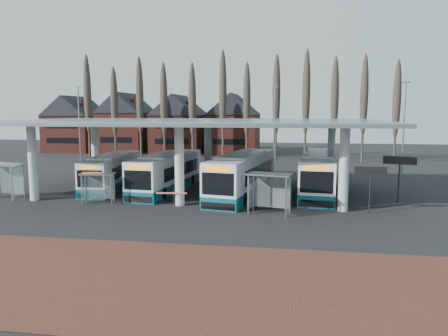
% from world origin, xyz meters
% --- Properties ---
extents(ground, '(140.00, 140.00, 0.00)m').
position_xyz_m(ground, '(0.00, 0.00, 0.00)').
color(ground, black).
rests_on(ground, ground).
extents(brick_strip, '(70.00, 10.00, 0.03)m').
position_xyz_m(brick_strip, '(0.00, -12.00, 0.01)').
color(brick_strip, '#582E23').
rests_on(brick_strip, ground).
extents(station_canopy, '(32.00, 16.00, 6.34)m').
position_xyz_m(station_canopy, '(0.00, 8.00, 5.68)').
color(station_canopy, silver).
rests_on(station_canopy, ground).
extents(poplar_row, '(45.10, 1.10, 14.50)m').
position_xyz_m(poplar_row, '(0.00, 33.00, 8.78)').
color(poplar_row, '#473D33').
rests_on(poplar_row, ground).
extents(townhouse_row, '(36.80, 10.30, 12.25)m').
position_xyz_m(townhouse_row, '(-15.75, 44.00, 5.94)').
color(townhouse_row, maroon).
rests_on(townhouse_row, ground).
extents(lamp_post_a, '(0.80, 0.16, 10.17)m').
position_xyz_m(lamp_post_a, '(-18.00, 22.00, 5.34)').
color(lamp_post_a, slate).
rests_on(lamp_post_a, ground).
extents(lamp_post_b, '(0.80, 0.16, 10.17)m').
position_xyz_m(lamp_post_b, '(6.00, 26.00, 5.34)').
color(lamp_post_b, slate).
rests_on(lamp_post_b, ground).
extents(lamp_post_c, '(0.80, 0.16, 10.17)m').
position_xyz_m(lamp_post_c, '(20.00, 20.00, 5.34)').
color(lamp_post_c, slate).
rests_on(lamp_post_c, ground).
extents(bus_0, '(3.37, 11.36, 3.11)m').
position_xyz_m(bus_0, '(-8.11, 8.91, 1.47)').
color(bus_0, white).
rests_on(bus_0, ground).
extents(bus_1, '(3.66, 12.21, 3.34)m').
position_xyz_m(bus_1, '(-2.73, 8.48, 1.57)').
color(bus_1, white).
rests_on(bus_1, ground).
extents(bus_2, '(4.76, 13.12, 3.57)m').
position_xyz_m(bus_2, '(4.24, 7.32, 1.68)').
color(bus_2, white).
rests_on(bus_2, ground).
extents(bus_3, '(3.86, 13.00, 3.56)m').
position_xyz_m(bus_3, '(10.73, 9.30, 1.68)').
color(bus_3, white).
rests_on(bus_3, ground).
extents(shelter_0, '(3.37, 2.14, 2.91)m').
position_xyz_m(shelter_0, '(-14.59, 2.75, 2.11)').
color(shelter_0, gray).
rests_on(shelter_0, ground).
extents(shelter_1, '(2.75, 1.70, 2.39)m').
position_xyz_m(shelter_1, '(-6.36, 2.17, 1.74)').
color(shelter_1, gray).
rests_on(shelter_1, ground).
extents(shelter_2, '(3.33, 2.15, 2.86)m').
position_xyz_m(shelter_2, '(6.88, 0.85, 2.08)').
color(shelter_2, gray).
rests_on(shelter_2, ground).
extents(info_sign_0, '(2.20, 0.20, 3.28)m').
position_xyz_m(info_sign_0, '(13.78, 2.16, 2.75)').
color(info_sign_0, black).
rests_on(info_sign_0, ground).
extents(info_sign_1, '(2.37, 0.88, 3.64)m').
position_xyz_m(info_sign_1, '(16.54, 6.00, 3.05)').
color(info_sign_1, black).
rests_on(info_sign_1, ground).
extents(barrier, '(2.31, 0.75, 1.15)m').
position_xyz_m(barrier, '(-0.53, 2.22, 0.90)').
color(barrier, black).
rests_on(barrier, ground).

